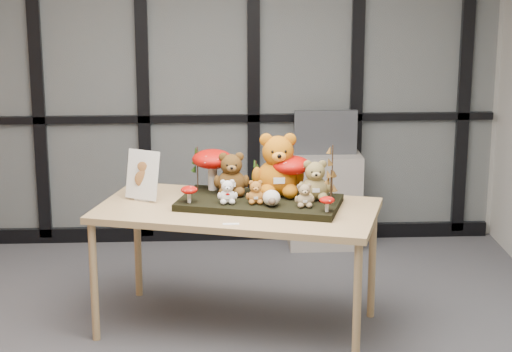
{
  "coord_description": "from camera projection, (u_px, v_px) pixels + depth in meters",
  "views": [
    {
      "loc": [
        0.08,
        -5.03,
        2.51
      ],
      "look_at": [
        0.37,
        0.59,
        1.04
      ],
      "focal_mm": 65.0,
      "sensor_mm": 36.0,
      "label": 1
    }
  ],
  "objects": [
    {
      "name": "label_card",
      "position": [
        231.0,
        224.0,
        5.56
      ],
      "size": [
        0.1,
        0.03,
        0.0
      ],
      "primitive_type": "cube",
      "color": "white",
      "rests_on": "display_table"
    },
    {
      "name": "bear_pooh_yellow",
      "position": [
        278.0,
        161.0,
        5.98
      ],
      "size": [
        0.42,
        0.39,
        0.45
      ],
      "primitive_type": null,
      "rotation": [
        0.0,
        0.0,
        -0.29
      ],
      "color": "#B7610C",
      "rests_on": "diorama_tray"
    },
    {
      "name": "glass_partition",
      "position": [
        198.0,
        74.0,
        7.52
      ],
      "size": [
        4.9,
        0.06,
        2.78
      ],
      "color": "#2D383F",
      "rests_on": "floor"
    },
    {
      "name": "plush_cream_hedgehog",
      "position": [
        272.0,
        197.0,
        5.77
      ],
      "size": [
        0.1,
        0.1,
        0.11
      ],
      "primitive_type": null,
      "rotation": [
        0.0,
        0.0,
        -0.29
      ],
      "color": "beige",
      "rests_on": "diorama_tray"
    },
    {
      "name": "mushroom_back_right",
      "position": [
        291.0,
        174.0,
        5.99
      ],
      "size": [
        0.26,
        0.26,
        0.29
      ],
      "primitive_type": null,
      "color": "#A20A05",
      "rests_on": "diorama_tray"
    },
    {
      "name": "bear_brown_medium",
      "position": [
        231.0,
        171.0,
        6.01
      ],
      "size": [
        0.28,
        0.27,
        0.31
      ],
      "primitive_type": null,
      "rotation": [
        0.0,
        0.0,
        -0.29
      ],
      "color": "#4F3212",
      "rests_on": "diorama_tray"
    },
    {
      "name": "bear_small_yellow",
      "position": [
        256.0,
        191.0,
        5.82
      ],
      "size": [
        0.15,
        0.14,
        0.16
      ],
      "primitive_type": null,
      "rotation": [
        0.0,
        0.0,
        -0.29
      ],
      "color": "#A86422",
      "rests_on": "diorama_tray"
    },
    {
      "name": "sprig_dry_mid_right",
      "position": [
        331.0,
        188.0,
        5.77
      ],
      "size": [
        0.05,
        0.05,
        0.23
      ],
      "primitive_type": null,
      "color": "brown",
      "rests_on": "diorama_tray"
    },
    {
      "name": "display_table",
      "position": [
        237.0,
        217.0,
        5.92
      ],
      "size": [
        1.94,
        1.34,
        0.83
      ],
      "rotation": [
        0.0,
        0.0,
        -0.29
      ],
      "color": "tan",
      "rests_on": "floor"
    },
    {
      "name": "sprig_green_centre",
      "position": [
        256.0,
        176.0,
        6.1
      ],
      "size": [
        0.05,
        0.05,
        0.2
      ],
      "primitive_type": null,
      "color": "black",
      "rests_on": "diorama_tray"
    },
    {
      "name": "bear_white_bow",
      "position": [
        228.0,
        190.0,
        5.82
      ],
      "size": [
        0.16,
        0.15,
        0.17
      ],
      "primitive_type": null,
      "rotation": [
        0.0,
        0.0,
        -0.29
      ],
      "color": "white",
      "rests_on": "diorama_tray"
    },
    {
      "name": "cabinet",
      "position": [
        325.0,
        201.0,
        7.63
      ],
      "size": [
        0.59,
        0.34,
        0.78
      ],
      "primitive_type": "cube",
      "color": "gray",
      "rests_on": "floor"
    },
    {
      "name": "room_shell",
      "position": [
        194.0,
        91.0,
        5.07
      ],
      "size": [
        5.0,
        5.0,
        5.0
      ],
      "color": "#B0AFA7",
      "rests_on": "floor"
    },
    {
      "name": "bear_beige_small",
      "position": [
        305.0,
        194.0,
        5.75
      ],
      "size": [
        0.15,
        0.14,
        0.16
      ],
      "primitive_type": null,
      "rotation": [
        0.0,
        0.0,
        -0.29
      ],
      "color": "#9A8058",
      "rests_on": "diorama_tray"
    },
    {
      "name": "sprig_dry_far_right",
      "position": [
        332.0,
        172.0,
        5.88
      ],
      "size": [
        0.05,
        0.05,
        0.36
      ],
      "primitive_type": null,
      "color": "brown",
      "rests_on": "diorama_tray"
    },
    {
      "name": "sign_holder",
      "position": [
        143.0,
        177.0,
        6.03
      ],
      "size": [
        0.24,
        0.18,
        0.33
      ],
      "rotation": [
        0.0,
        0.0,
        -0.51
      ],
      "color": "silver",
      "rests_on": "display_table"
    },
    {
      "name": "diorama_tray",
      "position": [
        259.0,
        203.0,
        5.93
      ],
      "size": [
        1.12,
        0.77,
        0.04
      ],
      "primitive_type": "cube",
      "rotation": [
        0.0,
        0.0,
        -0.29
      ],
      "color": "black",
      "rests_on": "display_table"
    },
    {
      "name": "mushroom_back_left",
      "position": [
        213.0,
        168.0,
        6.12
      ],
      "size": [
        0.27,
        0.27,
        0.3
      ],
      "primitive_type": null,
      "color": "#A20A05",
      "rests_on": "diorama_tray"
    },
    {
      "name": "mushroom_front_left",
      "position": [
        189.0,
        194.0,
        5.84
      ],
      "size": [
        0.11,
        0.11,
        0.12
      ],
      "primitive_type": null,
      "color": "#A20A05",
      "rests_on": "diorama_tray"
    },
    {
      "name": "bear_tan_back",
      "position": [
        315.0,
        178.0,
        5.9
      ],
      "size": [
        0.26,
        0.25,
        0.28
      ],
      "primitive_type": null,
      "rotation": [
        0.0,
        0.0,
        -0.29
      ],
      "color": "olive",
      "rests_on": "diorama_tray"
    },
    {
      "name": "mushroom_front_right",
      "position": [
        327.0,
        203.0,
        5.65
      ],
      "size": [
        0.09,
        0.09,
        0.1
      ],
      "primitive_type": null,
      "color": "#A20A05",
      "rests_on": "diorama_tray"
    },
    {
      "name": "monitor",
      "position": [
        326.0,
        132.0,
        7.5
      ],
      "size": [
        0.51,
        0.05,
        0.36
      ],
      "color": "#46484D",
      "rests_on": "cabinet"
    },
    {
      "name": "sprig_green_far_left",
      "position": [
        198.0,
        168.0,
        6.11
      ],
      "size": [
        0.05,
        0.05,
        0.29
      ],
      "primitive_type": null,
      "color": "black",
      "rests_on": "diorama_tray"
    },
    {
      "name": "sprig_green_mid_left",
      "position": [
        225.0,
        172.0,
        6.14
      ],
      "size": [
        0.05,
        0.05,
        0.23
      ],
      "primitive_type": null,
      "color": "black",
      "rests_on": "diorama_tray"
    }
  ]
}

